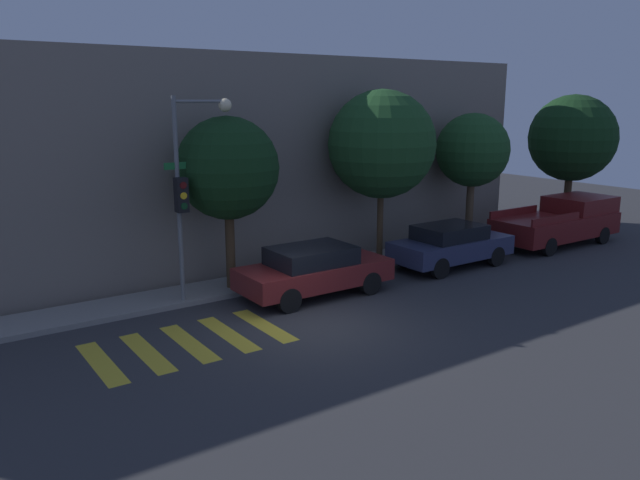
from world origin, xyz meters
name	(u,v)px	position (x,y,z in m)	size (l,w,h in m)	color
ground_plane	(315,327)	(0.00, 0.00, 0.00)	(60.00, 60.00, 0.00)	#333335
sidewalk	(240,285)	(0.00, 4.01, 0.07)	(26.00, 1.63, 0.14)	gray
building_row	(179,160)	(0.00, 8.23, 3.44)	(26.00, 6.00, 6.88)	slate
crosswalk	(189,343)	(-2.98, 0.80, 0.00)	(4.42, 2.60, 0.00)	gold
traffic_light_pole	(191,174)	(-1.67, 3.37, 3.55)	(1.97, 0.56, 5.57)	slate
sedan_near_corner	(314,270)	(1.38, 2.10, 0.76)	(4.41, 1.87, 1.44)	maroon
sedan_middle	(451,245)	(6.88, 2.10, 0.76)	(4.25, 1.81, 1.43)	#2D3351
pickup_truck	(561,221)	(12.89, 2.10, 0.89)	(5.40, 2.13, 1.76)	maroon
tree_near_corner	(228,169)	(-0.38, 3.79, 3.58)	(2.89, 2.89, 5.05)	#42301E
tree_midblock	(382,144)	(5.22, 3.79, 4.03)	(3.55, 3.55, 5.81)	#4C3823
tree_far_end	(473,151)	(9.60, 3.79, 3.62)	(2.71, 2.71, 5.00)	brown
tree_behind_truck	(572,138)	(15.71, 3.79, 3.86)	(3.63, 3.63, 5.69)	#4C3823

